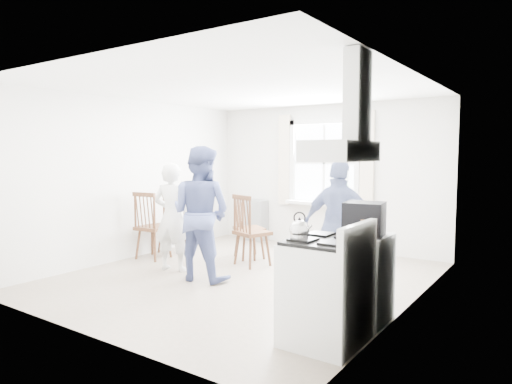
{
  "coord_description": "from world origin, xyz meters",
  "views": [
    {
      "loc": [
        3.67,
        -5.05,
        1.72
      ],
      "look_at": [
        0.06,
        0.2,
        1.18
      ],
      "focal_mm": 32.0,
      "sensor_mm": 36.0,
      "label": 1
    }
  ],
  "objects_px": {
    "person_left": "(172,217)",
    "person_mid": "(201,213)",
    "windsor_chair_a": "(148,218)",
    "windsor_chair_b": "(243,219)",
    "low_cabinet": "(363,278)",
    "person_right": "(340,226)",
    "windsor_chair_c": "(174,217)",
    "stereo_stack": "(364,219)",
    "gas_stove": "(327,290)"
  },
  "relations": [
    {
      "from": "windsor_chair_a",
      "to": "person_left",
      "type": "bearing_deg",
      "value": -17.51
    },
    {
      "from": "windsor_chair_b",
      "to": "stereo_stack",
      "type": "bearing_deg",
      "value": -31.1
    },
    {
      "from": "windsor_chair_c",
      "to": "person_mid",
      "type": "distance_m",
      "value": 1.65
    },
    {
      "from": "stereo_stack",
      "to": "gas_stove",
      "type": "bearing_deg",
      "value": -98.73
    },
    {
      "from": "person_right",
      "to": "person_mid",
      "type": "bearing_deg",
      "value": 13.17
    },
    {
      "from": "windsor_chair_a",
      "to": "low_cabinet",
      "type": "bearing_deg",
      "value": -8.97
    },
    {
      "from": "low_cabinet",
      "to": "windsor_chair_c",
      "type": "distance_m",
      "value": 3.94
    },
    {
      "from": "low_cabinet",
      "to": "windsor_chair_b",
      "type": "xyz_separation_m",
      "value": [
        -2.67,
        1.56,
        0.2
      ]
    },
    {
      "from": "stereo_stack",
      "to": "windsor_chair_c",
      "type": "distance_m",
      "value": 4.01
    },
    {
      "from": "stereo_stack",
      "to": "person_mid",
      "type": "xyz_separation_m",
      "value": [
        -2.43,
        0.3,
        -0.16
      ]
    },
    {
      "from": "windsor_chair_c",
      "to": "person_left",
      "type": "height_order",
      "value": "person_left"
    },
    {
      "from": "windsor_chair_b",
      "to": "gas_stove",
      "type": "bearing_deg",
      "value": -41.01
    },
    {
      "from": "low_cabinet",
      "to": "person_mid",
      "type": "distance_m",
      "value": 2.46
    },
    {
      "from": "person_left",
      "to": "person_mid",
      "type": "relative_size",
      "value": 0.87
    },
    {
      "from": "windsor_chair_c",
      "to": "person_mid",
      "type": "relative_size",
      "value": 0.59
    },
    {
      "from": "windsor_chair_b",
      "to": "person_mid",
      "type": "xyz_separation_m",
      "value": [
        0.27,
        -1.33,
        0.26
      ]
    },
    {
      "from": "windsor_chair_c",
      "to": "person_right",
      "type": "height_order",
      "value": "person_right"
    },
    {
      "from": "windsor_chair_a",
      "to": "person_right",
      "type": "height_order",
      "value": "person_right"
    },
    {
      "from": "windsor_chair_a",
      "to": "person_right",
      "type": "bearing_deg",
      "value": 3.21
    },
    {
      "from": "person_mid",
      "to": "low_cabinet",
      "type": "bearing_deg",
      "value": 167.2
    },
    {
      "from": "person_mid",
      "to": "windsor_chair_a",
      "type": "bearing_deg",
      "value": -21.65
    },
    {
      "from": "stereo_stack",
      "to": "person_mid",
      "type": "relative_size",
      "value": 0.23
    },
    {
      "from": "stereo_stack",
      "to": "person_left",
      "type": "xyz_separation_m",
      "value": [
        -3.1,
        0.42,
        -0.27
      ]
    },
    {
      "from": "stereo_stack",
      "to": "windsor_chair_b",
      "type": "distance_m",
      "value": 3.18
    },
    {
      "from": "person_left",
      "to": "windsor_chair_b",
      "type": "bearing_deg",
      "value": -124.31
    },
    {
      "from": "gas_stove",
      "to": "windsor_chair_b",
      "type": "distance_m",
      "value": 3.45
    },
    {
      "from": "stereo_stack",
      "to": "windsor_chair_b",
      "type": "xyz_separation_m",
      "value": [
        -2.7,
        1.63,
        -0.42
      ]
    },
    {
      "from": "gas_stove",
      "to": "windsor_chair_c",
      "type": "height_order",
      "value": "gas_stove"
    },
    {
      "from": "stereo_stack",
      "to": "person_mid",
      "type": "height_order",
      "value": "person_mid"
    },
    {
      "from": "gas_stove",
      "to": "person_right",
      "type": "distance_m",
      "value": 1.63
    },
    {
      "from": "gas_stove",
      "to": "windsor_chair_b",
      "type": "xyz_separation_m",
      "value": [
        -2.6,
        2.26,
        0.16
      ]
    },
    {
      "from": "person_mid",
      "to": "person_right",
      "type": "xyz_separation_m",
      "value": [
        1.79,
        0.56,
        -0.09
      ]
    },
    {
      "from": "windsor_chair_a",
      "to": "windsor_chair_b",
      "type": "bearing_deg",
      "value": 38.44
    },
    {
      "from": "windsor_chair_b",
      "to": "windsor_chair_c",
      "type": "xyz_separation_m",
      "value": [
        -1.11,
        -0.45,
        0.01
      ]
    },
    {
      "from": "stereo_stack",
      "to": "person_left",
      "type": "distance_m",
      "value": 3.14
    },
    {
      "from": "low_cabinet",
      "to": "person_left",
      "type": "xyz_separation_m",
      "value": [
        -3.07,
        0.36,
        0.34
      ]
    },
    {
      "from": "person_left",
      "to": "low_cabinet",
      "type": "bearing_deg",
      "value": 157.37
    },
    {
      "from": "gas_stove",
      "to": "windsor_chair_a",
      "type": "xyz_separation_m",
      "value": [
        -3.8,
        1.31,
        0.19
      ]
    },
    {
      "from": "gas_stove",
      "to": "windsor_chair_b",
      "type": "height_order",
      "value": "gas_stove"
    },
    {
      "from": "low_cabinet",
      "to": "person_right",
      "type": "relative_size",
      "value": 0.55
    },
    {
      "from": "stereo_stack",
      "to": "windsor_chair_c",
      "type": "height_order",
      "value": "stereo_stack"
    },
    {
      "from": "windsor_chair_b",
      "to": "windsor_chair_c",
      "type": "relative_size",
      "value": 0.98
    },
    {
      "from": "low_cabinet",
      "to": "windsor_chair_a",
      "type": "bearing_deg",
      "value": 171.03
    },
    {
      "from": "stereo_stack",
      "to": "person_right",
      "type": "xyz_separation_m",
      "value": [
        -0.65,
        0.86,
        -0.25
      ]
    },
    {
      "from": "gas_stove",
      "to": "person_left",
      "type": "bearing_deg",
      "value": 160.57
    },
    {
      "from": "low_cabinet",
      "to": "windsor_chair_b",
      "type": "relative_size",
      "value": 0.85
    },
    {
      "from": "gas_stove",
      "to": "person_left",
      "type": "relative_size",
      "value": 0.71
    },
    {
      "from": "windsor_chair_c",
      "to": "windsor_chair_a",
      "type": "bearing_deg",
      "value": -100.21
    },
    {
      "from": "low_cabinet",
      "to": "windsor_chair_a",
      "type": "distance_m",
      "value": 3.92
    },
    {
      "from": "windsor_chair_b",
      "to": "person_mid",
      "type": "height_order",
      "value": "person_mid"
    }
  ]
}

